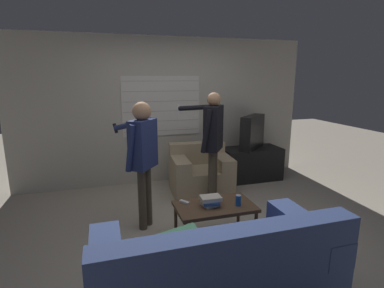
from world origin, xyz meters
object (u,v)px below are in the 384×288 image
at_px(couch_blue, 217,275).
at_px(spare_remote, 184,202).
at_px(person_right_standing, 212,135).
at_px(soda_can, 238,200).
at_px(tv, 252,132).
at_px(book_stack, 210,201).
at_px(armchair_beige, 200,173).
at_px(coffee_table, 215,208).
at_px(person_left_standing, 142,150).

height_order(couch_blue, spare_remote, couch_blue).
bearing_deg(person_right_standing, soda_can, -148.57).
height_order(person_right_standing, spare_remote, person_right_standing).
bearing_deg(couch_blue, soda_can, 56.49).
xyz_separation_m(tv, soda_can, (-1.15, -1.87, -0.40)).
bearing_deg(person_right_standing, book_stack, -167.00).
relative_size(couch_blue, armchair_beige, 1.93).
bearing_deg(book_stack, spare_remote, 147.81).
relative_size(coffee_table, soda_can, 7.24).
bearing_deg(coffee_table, spare_remote, 154.26).
distance_m(couch_blue, book_stack, 1.11).
bearing_deg(tv, soda_can, 16.66).
distance_m(coffee_table, book_stack, 0.12).
height_order(couch_blue, tv, tv).
distance_m(tv, spare_remote, 2.42).
height_order(couch_blue, soda_can, couch_blue).
bearing_deg(couch_blue, person_right_standing, 70.74).
distance_m(tv, book_stack, 2.35).
relative_size(tv, person_left_standing, 0.42).
height_order(tv, book_stack, tv).
bearing_deg(armchair_beige, soda_can, 92.51).
bearing_deg(coffee_table, person_left_standing, 144.18).
xyz_separation_m(armchair_beige, spare_remote, (-0.63, -1.28, 0.12)).
bearing_deg(armchair_beige, person_left_standing, 45.12).
distance_m(coffee_table, person_left_standing, 1.11).
bearing_deg(person_right_standing, armchair_beige, 35.20).
distance_m(armchair_beige, soda_can, 1.54).
xyz_separation_m(couch_blue, coffee_table, (0.39, 1.05, 0.05)).
xyz_separation_m(person_left_standing, person_right_standing, (1.05, 0.38, 0.05)).
distance_m(person_left_standing, book_stack, 1.02).
height_order(couch_blue, armchair_beige, couch_blue).
distance_m(book_stack, spare_remote, 0.32).
relative_size(armchair_beige, coffee_table, 1.10).
height_order(person_left_standing, soda_can, person_left_standing).
height_order(couch_blue, person_right_standing, person_right_standing).
height_order(armchair_beige, book_stack, armchair_beige).
distance_m(armchair_beige, coffee_table, 1.47).
height_order(armchair_beige, person_right_standing, person_right_standing).
height_order(coffee_table, person_right_standing, person_right_standing).
bearing_deg(tv, armchair_beige, -24.61).
distance_m(soda_can, spare_remote, 0.63).
xyz_separation_m(person_left_standing, soda_can, (1.00, -0.63, -0.52)).
xyz_separation_m(coffee_table, person_left_standing, (-0.75, 0.54, 0.63)).
bearing_deg(person_right_standing, person_left_standing, 144.53).
bearing_deg(couch_blue, armchair_beige, 74.71).
relative_size(armchair_beige, soda_can, 7.93).
relative_size(tv, person_right_standing, 0.40).
xyz_separation_m(coffee_table, person_right_standing, (0.31, 0.92, 0.67)).
bearing_deg(couch_blue, coffee_table, 69.83).
relative_size(tv, soda_can, 5.27).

